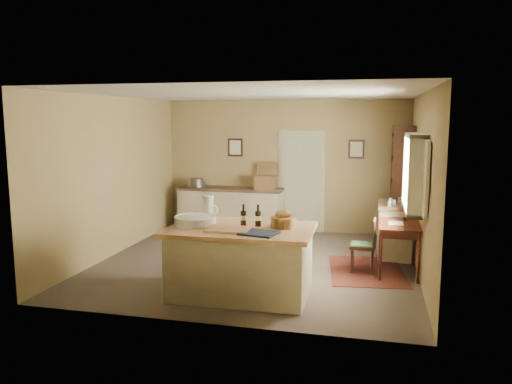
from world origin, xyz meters
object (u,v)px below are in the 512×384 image
right_cabinet (396,229)px  shelving_unit (404,185)px  work_island (240,259)px  desk_chair (362,246)px  sideboard (231,208)px  writing_desk (399,230)px

right_cabinet → shelving_unit: size_ratio=0.50×
work_island → desk_chair: (1.55, 1.40, -0.08)m
sideboard → desk_chair: (2.74, -2.27, -0.08)m
sideboard → desk_chair: size_ratio=2.74×
writing_desk → desk_chair: writing_desk is taller
work_island → shelving_unit: size_ratio=0.87×
sideboard → desk_chair: 3.56m
work_island → right_cabinet: bearing=49.5°
sideboard → writing_desk: size_ratio=2.25×
work_island → shelving_unit: (2.23, 3.36, 0.61)m
work_island → sideboard: work_island is taller
desk_chair → shelving_unit: 2.19m
work_island → desk_chair: size_ratio=2.40×
desk_chair → shelving_unit: bearing=72.6°
shelving_unit → work_island: bearing=-123.6°
writing_desk → desk_chair: 0.59m
work_island → writing_desk: 2.53m
writing_desk → desk_chair: bearing=-176.1°
writing_desk → shelving_unit: size_ratio=0.44×
sideboard → writing_desk: 3.96m
shelving_unit → sideboard: bearing=174.9°
work_island → shelving_unit: 4.08m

